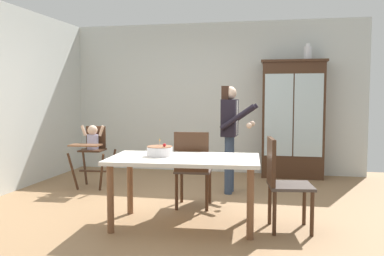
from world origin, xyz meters
name	(u,v)px	position (x,y,z in m)	size (l,w,h in m)	color
ground_plane	(180,209)	(0.00, 0.00, 0.00)	(6.24, 6.24, 0.00)	#93704C
wall_back	(213,98)	(0.00, 2.63, 1.35)	(5.32, 0.06, 2.70)	silver
china_cabinet	(293,119)	(1.41, 2.37, 1.00)	(1.08, 0.48, 1.99)	#422819
ceramic_vase	(308,53)	(1.63, 2.37, 2.11)	(0.13, 0.13, 0.27)	white
high_chair_with_toddler	(92,145)	(-1.58, 0.92, 0.65)	(0.61, 0.71, 0.95)	#422819
adult_person	(230,126)	(0.49, 1.01, 0.97)	(0.51, 0.50, 1.53)	#33425B
dining_table	(184,166)	(0.18, -0.59, 0.65)	(1.64, 0.98, 0.74)	silver
birthday_cake	(160,151)	(-0.10, -0.55, 0.79)	(0.28, 0.28, 0.19)	white
dining_chair_far_side	(193,164)	(0.14, 0.07, 0.56)	(0.47, 0.47, 0.96)	#422819
dining_chair_right_end	(281,177)	(1.19, -0.53, 0.56)	(0.50, 0.50, 0.96)	#422819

